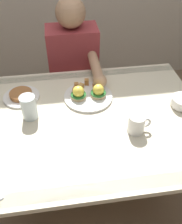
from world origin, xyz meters
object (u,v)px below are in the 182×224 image
at_px(eggs_benedict_plate, 88,94).
at_px(water_glass_near, 29,108).
at_px(side_plate, 21,96).
at_px(diner_person, 74,70).
at_px(coffee_mug, 137,123).
at_px(dining_table, 90,132).

distance_m(eggs_benedict_plate, water_glass_near, 0.33).
distance_m(side_plate, diner_person, 0.51).
bearing_deg(side_plate, coffee_mug, -31.16).
bearing_deg(diner_person, water_glass_near, -116.30).
relative_size(eggs_benedict_plate, side_plate, 1.35).
bearing_deg(side_plate, dining_table, -31.68).
distance_m(eggs_benedict_plate, coffee_mug, 0.35).
distance_m(dining_table, eggs_benedict_plate, 0.21).
distance_m(dining_table, side_plate, 0.43).
relative_size(dining_table, water_glass_near, 9.38).
height_order(eggs_benedict_plate, coffee_mug, coffee_mug).
bearing_deg(side_plate, diner_person, 49.27).
xyz_separation_m(water_glass_near, diner_person, (0.27, 0.55, -0.15)).
height_order(water_glass_near, diner_person, diner_person).
distance_m(water_glass_near, side_plate, 0.18).
bearing_deg(coffee_mug, dining_table, 149.76).
height_order(eggs_benedict_plate, diner_person, diner_person).
relative_size(dining_table, diner_person, 1.05).
bearing_deg(dining_table, diner_person, 92.55).
distance_m(dining_table, diner_person, 0.60).
bearing_deg(eggs_benedict_plate, diner_person, 95.14).
relative_size(eggs_benedict_plate, diner_person, 0.24).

